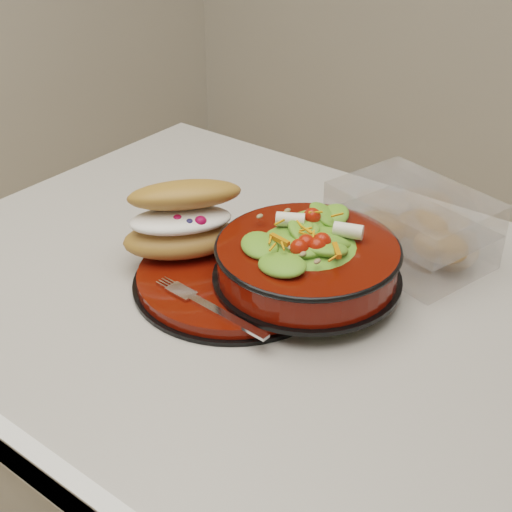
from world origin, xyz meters
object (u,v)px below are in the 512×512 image
Objects in this scene: dinner_plate at (235,277)px; fork at (213,308)px; croissant at (184,220)px; pastry_box at (412,226)px; salad_bowl at (308,254)px.

fork is at bearing -68.05° from dinner_plate.
fork is at bearing -83.61° from croissant.
pastry_box is (0.15, 0.21, 0.03)m from dinner_plate.
salad_bowl is at bearing -18.19° from fork.
pastry_box is (0.06, 0.17, -0.01)m from salad_bowl.
croissant reaches higher than pastry_box.
dinner_plate is 1.15× the size of pastry_box.
croissant is 0.81× the size of pastry_box.
croissant is at bearing -166.03° from salad_bowl.
salad_bowl is 0.18m from croissant.
dinner_plate is at bearing 25.89° from fork.
salad_bowl reaches higher than croissant.
pastry_box reaches higher than fork.
croissant is 1.18× the size of fork.
croissant is (-0.17, -0.04, 0.01)m from salad_bowl.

